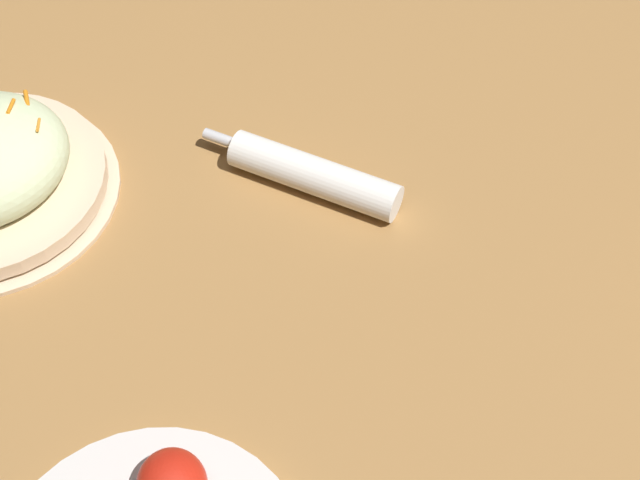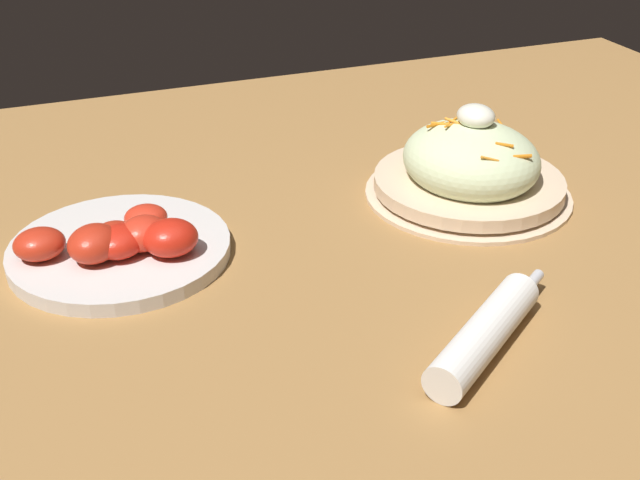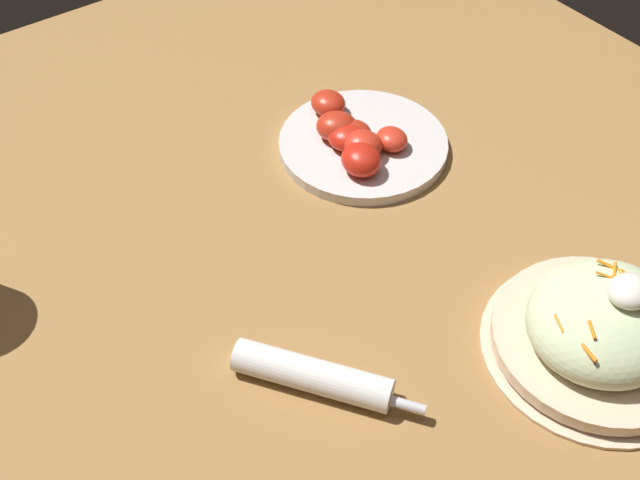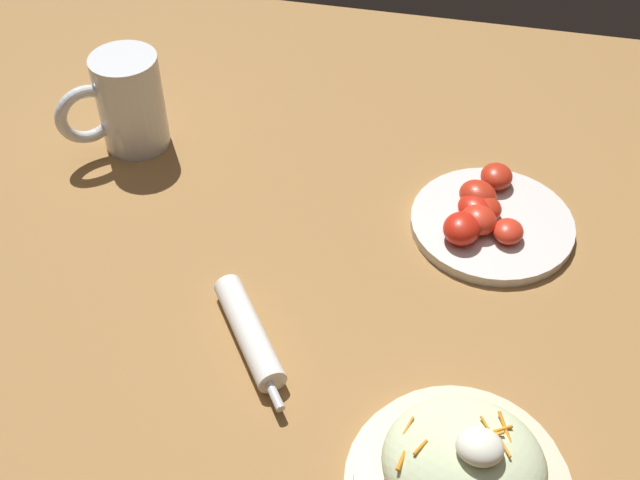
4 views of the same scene
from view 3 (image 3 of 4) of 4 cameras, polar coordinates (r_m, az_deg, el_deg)
The scene contains 4 objects.
ground_plane at distance 0.80m, azimuth -2.47°, elevation -7.96°, with size 1.43×1.43×0.00m, color #9E703D.
salad_plate at distance 0.82m, azimuth 19.23°, elevation -5.95°, with size 0.22×0.22×0.10m.
napkin_roll at distance 0.76m, azimuth -0.70°, elevation -9.69°, with size 0.13×0.17×0.03m.
tomato_plate at distance 1.00m, azimuth 2.73°, elevation 6.99°, with size 0.21×0.21×0.05m.
Camera 3 is at (-0.25, -0.40, 0.65)m, focal length 45.46 mm.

